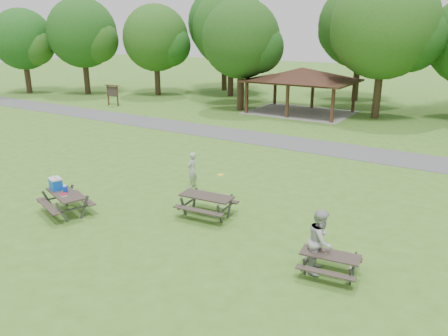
% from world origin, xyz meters
% --- Properties ---
extents(ground, '(160.00, 160.00, 0.00)m').
position_xyz_m(ground, '(0.00, 0.00, 0.00)').
color(ground, '#3D6D1F').
rests_on(ground, ground).
extents(asphalt_path, '(120.00, 3.20, 0.02)m').
position_xyz_m(asphalt_path, '(0.00, 14.00, 0.01)').
color(asphalt_path, '#4C4C4F').
rests_on(asphalt_path, ground).
extents(pavilion, '(8.60, 7.01, 3.76)m').
position_xyz_m(pavilion, '(-4.00, 24.00, 3.06)').
color(pavilion, '#391F14').
rests_on(pavilion, ground).
extents(notice_board, '(1.60, 0.30, 1.88)m').
position_xyz_m(notice_board, '(-20.00, 18.00, 1.31)').
color(notice_board, '#3A2515').
rests_on(notice_board, ground).
extents(tree_row_a, '(7.56, 7.20, 9.97)m').
position_xyz_m(tree_row_a, '(-27.91, 22.03, 6.15)').
color(tree_row_a, black).
rests_on(tree_row_a, ground).
extents(tree_row_b, '(7.14, 6.80, 9.28)m').
position_xyz_m(tree_row_b, '(-20.92, 25.53, 5.67)').
color(tree_row_b, '#2E2014').
rests_on(tree_row_b, ground).
extents(tree_row_c, '(8.19, 7.80, 10.67)m').
position_xyz_m(tree_row_c, '(-13.90, 29.03, 6.54)').
color(tree_row_c, black).
rests_on(tree_row_c, ground).
extents(tree_row_d, '(6.93, 6.60, 9.27)m').
position_xyz_m(tree_row_d, '(-8.92, 22.53, 5.77)').
color(tree_row_d, '#2F2015').
rests_on(tree_row_d, ground).
extents(tree_row_e, '(8.40, 8.00, 11.02)m').
position_xyz_m(tree_row_e, '(2.10, 25.03, 6.78)').
color(tree_row_e, '#2F2215').
rests_on(tree_row_e, ground).
extents(tree_deep_a, '(8.40, 8.00, 11.38)m').
position_xyz_m(tree_deep_a, '(-16.90, 32.53, 7.13)').
color(tree_deep_a, black).
rests_on(tree_deep_a, ground).
extents(tree_deep_b, '(8.40, 8.00, 11.13)m').
position_xyz_m(tree_deep_b, '(-1.90, 33.03, 6.89)').
color(tree_deep_b, black).
rests_on(tree_deep_b, ground).
extents(tree_flank_left, '(6.72, 6.40, 8.93)m').
position_xyz_m(tree_flank_left, '(-33.92, 19.03, 5.53)').
color(tree_flank_left, '#312016').
rests_on(tree_flank_left, ground).
extents(picnic_table_near, '(2.43, 2.18, 1.40)m').
position_xyz_m(picnic_table_near, '(-3.42, -0.66, 0.80)').
color(picnic_table_near, '#302723').
rests_on(picnic_table_near, ground).
extents(picnic_table_middle, '(2.15, 1.80, 0.87)m').
position_xyz_m(picnic_table_middle, '(1.49, 1.99, 0.64)').
color(picnic_table_middle, '#2E2621').
rests_on(picnic_table_middle, ground).
extents(picnic_table_far, '(1.82, 1.54, 0.72)m').
position_xyz_m(picnic_table_far, '(6.86, 0.41, 0.53)').
color(picnic_table_far, '#2F2722').
rests_on(picnic_table_far, ground).
extents(frisbee_in_flight, '(0.29, 0.29, 0.02)m').
position_xyz_m(frisbee_in_flight, '(1.37, 3.16, 1.31)').
color(frisbee_in_flight, yellow).
rests_on(frisbee_in_flight, ground).
extents(frisbee_thrower, '(0.43, 0.62, 1.61)m').
position_xyz_m(frisbee_thrower, '(-0.89, 4.32, 0.80)').
color(frisbee_thrower, '#ADADB0').
rests_on(frisbee_thrower, ground).
extents(frisbee_catcher, '(0.86, 1.03, 1.93)m').
position_xyz_m(frisbee_catcher, '(6.50, 0.54, 0.97)').
color(frisbee_catcher, '#ABABAE').
rests_on(frisbee_catcher, ground).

